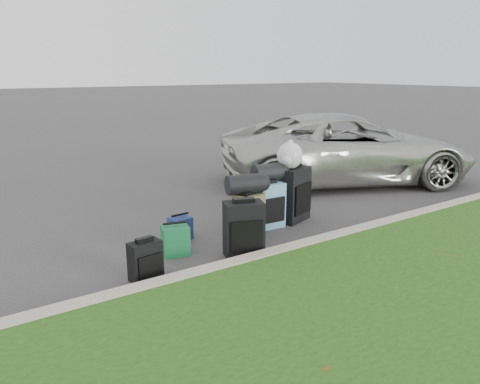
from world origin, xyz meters
TOP-DOWN VIEW (x-y plane):
  - ground at (0.00, 0.00)m, footprint 120.00×120.00m
  - curb at (0.00, -1.00)m, footprint 120.00×0.18m
  - suv at (3.31, 1.41)m, footprint 5.48×4.12m
  - suitcase_small_black at (-1.88, -0.60)m, footprint 0.37×0.23m
  - suitcase_large_black_left at (-0.61, -0.63)m, footprint 0.54×0.43m
  - suitcase_olive at (-0.16, -0.10)m, footprint 0.49×0.39m
  - suitcase_teal at (0.28, 0.05)m, footprint 0.47×0.29m
  - suitcase_large_black_right at (0.79, 0.10)m, footprint 0.62×0.48m
  - tote_green at (-1.29, -0.14)m, footprint 0.38×0.33m
  - tote_navy at (-0.99, 0.32)m, footprint 0.30×0.24m
  - duffel_left at (-0.18, -0.03)m, footprint 0.54×0.38m
  - duffel_right at (0.36, 0.15)m, footprint 0.49×0.31m
  - trash_bag at (0.71, 0.10)m, footprint 0.38×0.38m

SIDE VIEW (x-z plane):
  - ground at x=0.00m, z-range 0.00..0.00m
  - curb at x=0.00m, z-range 0.00..0.15m
  - tote_navy at x=-0.99m, z-range 0.00..0.30m
  - tote_green at x=-1.29m, z-range 0.00..0.37m
  - suitcase_small_black at x=-1.88m, z-range 0.00..0.43m
  - suitcase_olive at x=-0.16m, z-range 0.00..0.59m
  - suitcase_teal at x=0.28m, z-range 0.00..0.65m
  - suitcase_large_black_left at x=-0.61m, z-range 0.00..0.68m
  - suitcase_large_black_right at x=0.79m, z-range 0.00..0.81m
  - suv at x=3.31m, z-range 0.00..1.38m
  - duffel_left at x=-0.18m, z-range 0.59..0.85m
  - duffel_right at x=0.36m, z-range 0.65..0.91m
  - trash_bag at x=0.71m, z-range 0.81..1.19m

